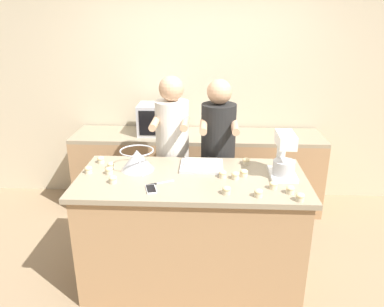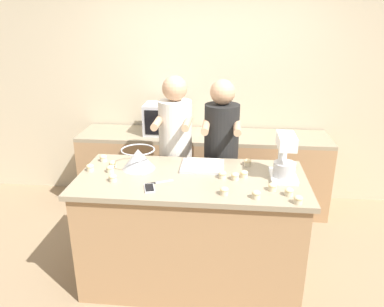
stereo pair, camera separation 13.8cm
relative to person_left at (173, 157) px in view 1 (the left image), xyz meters
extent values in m
plane|color=#937A5B|center=(0.21, -0.61, -0.88)|extent=(16.00, 16.00, 0.00)
cube|color=beige|center=(0.21, 1.08, 0.47)|extent=(10.00, 0.06, 2.70)
cube|color=#A87F56|center=(0.21, -0.61, -0.42)|extent=(1.73, 0.80, 0.92)
cube|color=gray|center=(0.21, -0.61, 0.05)|extent=(1.80, 0.85, 0.04)
cube|color=#A87F56|center=(0.21, 0.73, -0.46)|extent=(2.80, 0.60, 0.84)
cube|color=gray|center=(0.21, 0.73, -0.02)|extent=(2.80, 0.60, 0.04)
cylinder|color=#33384C|center=(0.00, 0.00, -0.44)|extent=(0.24, 0.24, 0.89)
cylinder|color=silver|center=(0.00, 0.00, 0.27)|extent=(0.31, 0.31, 0.53)
sphere|color=tan|center=(0.00, 0.00, 0.65)|extent=(0.23, 0.23, 0.23)
cylinder|color=tan|center=(-0.13, -0.17, 0.38)|extent=(0.06, 0.34, 0.06)
cylinder|color=tan|center=(0.13, -0.17, 0.38)|extent=(0.06, 0.34, 0.06)
cylinder|color=#33384C|center=(0.43, 0.00, -0.46)|extent=(0.25, 0.25, 0.85)
cylinder|color=black|center=(0.43, 0.00, 0.24)|extent=(0.32, 0.32, 0.55)
sphere|color=tan|center=(0.43, 0.00, 0.63)|extent=(0.23, 0.23, 0.23)
cylinder|color=tan|center=(0.29, -0.17, 0.36)|extent=(0.06, 0.34, 0.06)
cylinder|color=tan|center=(0.56, -0.17, 0.36)|extent=(0.06, 0.34, 0.06)
cube|color=white|center=(0.93, -0.55, 0.09)|extent=(0.20, 0.30, 0.03)
cylinder|color=white|center=(0.93, -0.44, 0.22)|extent=(0.07, 0.07, 0.23)
cube|color=white|center=(0.93, -0.57, 0.38)|extent=(0.13, 0.26, 0.10)
cylinder|color=#BCBCC1|center=(0.93, -0.59, 0.16)|extent=(0.17, 0.17, 0.11)
cone|color=#BCBCC1|center=(-0.24, -0.48, 0.16)|extent=(0.27, 0.27, 0.17)
torus|color=#BCBCC1|center=(-0.24, -0.48, 0.24)|extent=(0.28, 0.28, 0.01)
cube|color=#BCBCC1|center=(0.29, -0.41, 0.09)|extent=(0.35, 0.30, 0.02)
cube|color=white|center=(0.29, -0.41, 0.11)|extent=(0.29, 0.24, 0.02)
cube|color=#B7B7BC|center=(-0.22, 0.73, 0.17)|extent=(0.46, 0.34, 0.34)
cube|color=black|center=(-0.26, 0.56, 0.17)|extent=(0.31, 0.01, 0.27)
cube|color=#2D2D2D|center=(-0.05, 0.56, 0.17)|extent=(0.09, 0.01, 0.27)
cube|color=silver|center=(-0.07, -0.86, 0.08)|extent=(0.11, 0.16, 0.01)
cube|color=black|center=(-0.07, -0.86, 0.08)|extent=(0.09, 0.14, 0.00)
cube|color=#BCBCC1|center=(0.02, -0.72, 0.08)|extent=(0.13, 0.08, 0.01)
cube|color=black|center=(-0.08, -0.77, 0.08)|extent=(0.08, 0.05, 0.01)
cylinder|color=beige|center=(0.69, -0.93, 0.09)|extent=(0.06, 0.06, 0.03)
ellipsoid|color=beige|center=(0.69, -0.93, 0.11)|extent=(0.06, 0.06, 0.04)
cylinder|color=beige|center=(0.66, -0.33, 0.09)|extent=(0.06, 0.06, 0.03)
ellipsoid|color=beige|center=(0.66, -0.33, 0.11)|extent=(0.06, 0.06, 0.04)
cylinder|color=beige|center=(-0.38, -0.75, 0.09)|extent=(0.06, 0.06, 0.03)
ellipsoid|color=beige|center=(-0.38, -0.75, 0.11)|extent=(0.06, 0.06, 0.04)
cylinder|color=beige|center=(0.93, -0.86, 0.09)|extent=(0.06, 0.06, 0.03)
ellipsoid|color=beige|center=(0.93, -0.86, 0.11)|extent=(0.06, 0.06, 0.04)
cylinder|color=beige|center=(0.45, -0.61, 0.09)|extent=(0.06, 0.06, 0.03)
ellipsoid|color=beige|center=(0.45, -0.61, 0.11)|extent=(0.06, 0.06, 0.04)
cylinder|color=beige|center=(-0.45, -0.58, 0.09)|extent=(0.06, 0.06, 0.03)
ellipsoid|color=beige|center=(-0.45, -0.58, 0.11)|extent=(0.06, 0.06, 0.04)
cylinder|color=beige|center=(0.55, -0.63, 0.09)|extent=(0.06, 0.06, 0.03)
ellipsoid|color=beige|center=(0.55, -0.63, 0.11)|extent=(0.06, 0.06, 0.04)
cylinder|color=beige|center=(-0.46, -0.48, 0.09)|extent=(0.06, 0.06, 0.03)
ellipsoid|color=beige|center=(-0.46, -0.48, 0.11)|extent=(0.06, 0.06, 0.04)
cylinder|color=beige|center=(-0.62, -0.57, 0.09)|extent=(0.06, 0.06, 0.03)
ellipsoid|color=beige|center=(-0.62, -0.57, 0.11)|extent=(0.06, 0.06, 0.04)
cylinder|color=beige|center=(0.97, -0.98, 0.09)|extent=(0.06, 0.06, 0.03)
ellipsoid|color=beige|center=(0.97, -0.98, 0.11)|extent=(0.06, 0.06, 0.04)
cylinder|color=beige|center=(0.62, -0.58, 0.09)|extent=(0.06, 0.06, 0.03)
ellipsoid|color=beige|center=(0.62, -0.58, 0.11)|extent=(0.06, 0.06, 0.04)
cylinder|color=beige|center=(0.82, -0.79, 0.09)|extent=(0.06, 0.06, 0.03)
ellipsoid|color=beige|center=(0.82, -0.79, 0.11)|extent=(0.06, 0.06, 0.04)
cylinder|color=beige|center=(0.47, -0.89, 0.09)|extent=(0.06, 0.06, 0.03)
ellipsoid|color=beige|center=(0.47, -0.89, 0.11)|extent=(0.06, 0.06, 0.04)
cylinder|color=beige|center=(-0.58, -0.35, 0.09)|extent=(0.06, 0.06, 0.03)
ellipsoid|color=beige|center=(-0.58, -0.35, 0.11)|extent=(0.06, 0.06, 0.04)
camera|label=1|loc=(0.34, -3.30, 1.28)|focal=35.00mm
camera|label=2|loc=(0.48, -3.29, 1.28)|focal=35.00mm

